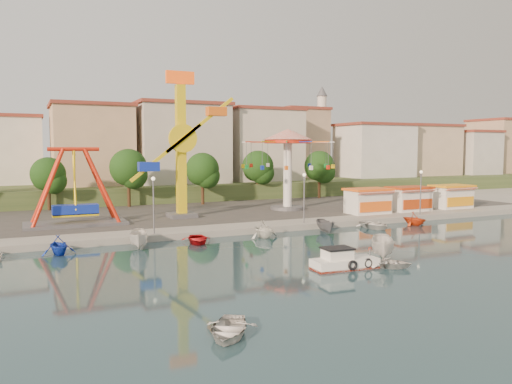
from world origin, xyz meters
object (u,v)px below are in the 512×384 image
pirate_ship_ride (75,188)px  wave_swinger (288,151)px  skiff (383,247)px  kamikaze_tower (185,149)px  rowboat_a (389,263)px  cabin_motorboat (343,262)px

pirate_ship_ride → wave_swinger: (26.17, 2.50, 3.80)m
skiff → kamikaze_tower: bearing=145.1°
kamikaze_tower → skiff: bearing=-71.5°
pirate_ship_ride → skiff: pirate_ship_ride is taller
kamikaze_tower → rowboat_a: (6.74, -27.11, -8.09)m
wave_swinger → rowboat_a: 30.88m
cabin_motorboat → wave_swinger: bearing=72.5°
kamikaze_tower → cabin_motorboat: kamikaze_tower is taller
kamikaze_tower → wave_swinger: (14.19, 1.80, -0.21)m
kamikaze_tower → cabin_motorboat: size_ratio=3.41×
wave_swinger → pirate_ship_ride: bearing=-174.5°
cabin_motorboat → rowboat_a: cabin_motorboat is taller
kamikaze_tower → cabin_motorboat: (3.57, -26.04, -7.96)m
pirate_ship_ride → rowboat_a: bearing=-54.7°
pirate_ship_ride → cabin_motorboat: bearing=-58.5°
skiff → rowboat_a: bearing=-84.1°
pirate_ship_ride → rowboat_a: pirate_ship_ride is taller
kamikaze_tower → pirate_ship_ride: bearing=-176.7°
kamikaze_tower → rowboat_a: size_ratio=5.30×
rowboat_a → skiff: size_ratio=0.68×
rowboat_a → pirate_ship_ride: bearing=80.8°
rowboat_a → skiff: bearing=14.7°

